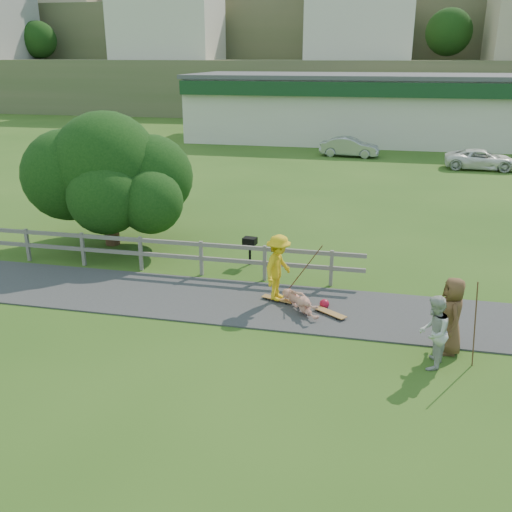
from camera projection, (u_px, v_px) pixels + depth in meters
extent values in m
plane|color=#2A5117|center=(238.00, 328.00, 14.29)|extent=(260.00, 260.00, 0.00)
cube|color=#333335|center=(251.00, 303.00, 15.66)|extent=(34.00, 3.00, 0.04)
cube|color=#645F58|center=(28.00, 245.00, 18.79)|extent=(0.10, 0.10, 1.10)
cube|color=#645F58|center=(83.00, 249.00, 18.38)|extent=(0.10, 0.10, 1.10)
cube|color=#645F58|center=(141.00, 254.00, 17.97)|extent=(0.10, 0.10, 1.10)
cube|color=#645F58|center=(201.00, 258.00, 17.56)|extent=(0.10, 0.10, 1.10)
cube|color=#645F58|center=(265.00, 263.00, 17.14)|extent=(0.10, 0.10, 1.10)
cube|color=#645F58|center=(331.00, 268.00, 16.73)|extent=(0.10, 0.10, 1.10)
cube|color=#645F58|center=(125.00, 239.00, 17.92)|extent=(15.00, 0.08, 0.12)
cube|color=#645F58|center=(126.00, 252.00, 18.07)|extent=(15.00, 0.08, 0.12)
cube|color=beige|center=(396.00, 110.00, 44.89)|extent=(32.00, 10.00, 4.80)
cube|color=#163C1E|center=(399.00, 90.00, 39.50)|extent=(32.00, 0.60, 1.00)
cube|color=#4F4F54|center=(399.00, 76.00, 44.04)|extent=(32.50, 10.50, 0.30)
cube|color=#505E37|center=(359.00, 88.00, 63.92)|extent=(220.00, 14.00, 6.00)
cube|color=silver|center=(362.00, 26.00, 61.76)|extent=(10.00, 9.00, 7.00)
cube|color=#505E37|center=(365.00, 55.00, 74.73)|extent=(220.00, 14.00, 13.00)
cube|color=#505E37|center=(371.00, 27.00, 85.37)|extent=(220.00, 14.00, 21.00)
cube|color=#505E37|center=(375.00, 2.00, 95.84)|extent=(220.00, 14.00, 30.00)
imported|color=yellow|center=(278.00, 271.00, 15.47)|extent=(0.98, 1.33, 1.84)
imported|color=tan|center=(301.00, 302.00, 15.09)|extent=(1.44, 1.24, 0.56)
imported|color=#BAB9B5|center=(434.00, 332.00, 12.24)|extent=(0.80, 0.93, 1.66)
imported|color=brown|center=(451.00, 316.00, 12.85)|extent=(0.71, 0.97, 1.82)
imported|color=#9C9DA3|center=(350.00, 147.00, 38.35)|extent=(4.00, 1.68, 1.28)
imported|color=white|center=(482.00, 159.00, 34.04)|extent=(4.33, 2.15, 1.18)
sphere|color=#B1122D|center=(324.00, 304.00, 15.34)|extent=(0.27, 0.27, 0.27)
cylinder|color=#553422|center=(302.00, 266.00, 15.70)|extent=(0.03, 0.03, 1.92)
cylinder|color=#553422|center=(475.00, 325.00, 12.24)|extent=(0.03, 0.03, 1.98)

